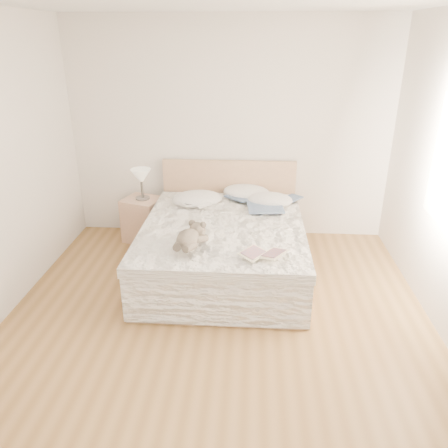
% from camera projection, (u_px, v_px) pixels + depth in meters
% --- Properties ---
extents(floor, '(4.00, 4.50, 0.00)m').
position_uv_depth(floor, '(215.00, 334.00, 3.90)').
color(floor, brown).
rests_on(floor, ground).
extents(wall_back, '(4.00, 0.02, 2.70)m').
position_uv_depth(wall_back, '(230.00, 132.00, 5.42)').
color(wall_back, silver).
rests_on(wall_back, ground).
extents(wall_front, '(4.00, 0.02, 2.70)m').
position_uv_depth(wall_front, '(147.00, 438.00, 1.30)').
color(wall_front, silver).
rests_on(wall_front, ground).
extents(bed, '(1.72, 2.14, 1.00)m').
position_uv_depth(bed, '(224.00, 245.00, 4.87)').
color(bed, tan).
rests_on(bed, floor).
extents(nightstand, '(0.55, 0.52, 0.56)m').
position_uv_depth(nightstand, '(144.00, 219.00, 5.60)').
color(nightstand, tan).
rests_on(nightstand, floor).
extents(table_lamp, '(0.29, 0.29, 0.39)m').
position_uv_depth(table_lamp, '(141.00, 178.00, 5.38)').
color(table_lamp, '#534D47').
rests_on(table_lamp, nightstand).
extents(pillow_left, '(0.70, 0.58, 0.18)m').
position_uv_depth(pillow_left, '(197.00, 199.00, 5.26)').
color(pillow_left, silver).
rests_on(pillow_left, bed).
extents(pillow_middle, '(0.69, 0.56, 0.18)m').
position_uv_depth(pillow_middle, '(247.00, 192.00, 5.48)').
color(pillow_middle, white).
rests_on(pillow_middle, bed).
extents(pillow_right, '(0.59, 0.45, 0.16)m').
position_uv_depth(pillow_right, '(270.00, 200.00, 5.24)').
color(pillow_right, white).
rests_on(pillow_right, bed).
extents(blouse, '(0.70, 0.74, 0.03)m').
position_uv_depth(blouse, '(264.00, 204.00, 5.14)').
color(blouse, '#3B4F6F').
rests_on(blouse, bed).
extents(photo_book, '(0.39, 0.37, 0.02)m').
position_uv_depth(photo_book, '(194.00, 204.00, 5.13)').
color(photo_book, white).
rests_on(photo_book, bed).
extents(childrens_book, '(0.46, 0.43, 0.02)m').
position_uv_depth(childrens_book, '(263.00, 254.00, 3.96)').
color(childrens_book, '#F4EAC2').
rests_on(childrens_book, bed).
extents(teddy_bear, '(0.35, 0.43, 0.20)m').
position_uv_depth(teddy_bear, '(188.00, 245.00, 4.08)').
color(teddy_bear, brown).
rests_on(teddy_bear, bed).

